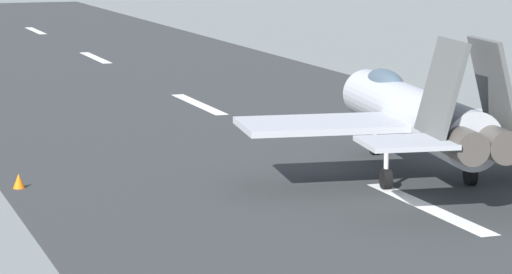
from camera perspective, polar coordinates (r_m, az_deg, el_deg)
ground_plane at (r=39.99m, az=8.21°, el=-3.38°), size 400.00×400.00×0.00m
runway_strip at (r=39.97m, az=8.23°, el=-3.38°), size 240.00×26.00×0.02m
fighter_jet at (r=44.41m, az=7.55°, el=1.20°), size 16.77×13.75×5.67m
crew_person at (r=61.72m, az=8.91°, el=2.03°), size 0.49×0.58×1.62m
marker_cone_mid at (r=43.24m, az=-11.35°, el=-2.10°), size 0.44×0.44×0.55m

